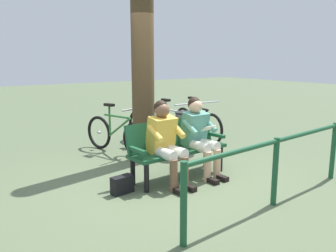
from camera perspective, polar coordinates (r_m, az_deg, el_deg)
The scene contains 12 objects.
ground_plane at distance 5.19m, azimuth 0.68°, elevation -9.08°, with size 40.00×40.00×0.00m, color #566647.
bench at distance 5.29m, azimuth 1.29°, elevation -2.97°, with size 1.63×0.59×0.87m.
person_reading at distance 5.34m, azimuth 5.06°, elevation -1.13°, with size 0.51×0.79×1.20m.
person_companion at distance 4.93m, azimuth -0.35°, elevation -2.12°, with size 0.51×0.79×1.20m.
handbag at distance 4.79m, azimuth -7.46°, elevation -9.45°, with size 0.30×0.14×0.24m, color black.
tree_trunk at distance 6.04m, azimuth -4.16°, elevation 12.37°, with size 0.39×0.39×3.86m, color #4C3823.
litter_bin at distance 6.44m, azimuth 2.79°, elevation -1.29°, with size 0.37×0.37×0.82m.
bicycle_red at distance 7.72m, azimuth 4.75°, elevation 0.37°, with size 0.48×1.68×0.94m.
bicycle_blue at distance 7.34m, azimuth 0.52°, elevation -0.15°, with size 0.48×1.68×0.94m.
bicycle_green at distance 7.11m, azimuth -3.52°, elevation -0.54°, with size 0.48×1.68×0.94m.
bicycle_black at distance 6.69m, azimuth -8.35°, elevation -1.38°, with size 0.63×1.62×0.94m.
railing_fence at distance 4.45m, azimuth 17.14°, elevation -5.09°, with size 3.07×0.36×0.85m.
Camera 1 is at (2.80, 3.99, 1.79)m, focal length 37.47 mm.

